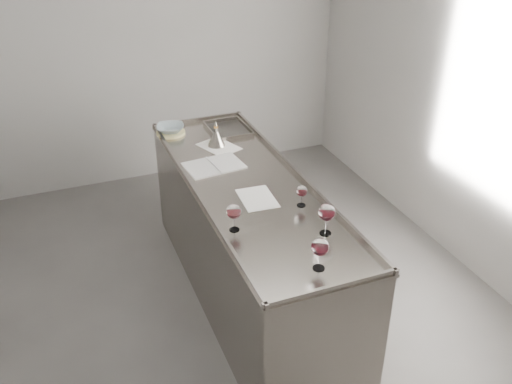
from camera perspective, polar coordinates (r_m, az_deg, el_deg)
name	(u,v)px	position (r m, az deg, el deg)	size (l,w,h in m)	color
room_shell	(184,152)	(3.23, -7.24, 3.99)	(4.54, 5.04, 2.84)	#504E4B
counter	(249,242)	(4.07, -0.74, -5.01)	(0.77, 2.42, 0.97)	gray
wine_glass_left	(234,212)	(3.29, -2.22, -2.02)	(0.09, 0.09, 0.17)	white
wine_glass_middle	(320,248)	(2.99, 6.42, -5.56)	(0.09, 0.09, 0.19)	white
wine_glass_right	(327,213)	(3.27, 7.09, -2.11)	(0.10, 0.10, 0.19)	white
wine_glass_small	(302,192)	(3.55, 4.60, 0.03)	(0.07, 0.07, 0.14)	white
notebook	(214,166)	(4.07, -4.23, 2.65)	(0.43, 0.32, 0.02)	silver
loose_paper_top	(219,147)	(4.37, -3.72, 4.56)	(0.22, 0.31, 0.00)	white
loose_paper_under	(257,198)	(3.66, 0.13, -0.63)	(0.21, 0.30, 0.00)	silver
trivet	(171,133)	(4.63, -8.52, 5.90)	(0.23, 0.23, 0.02)	beige
ceramic_bowl	(170,128)	(4.62, -8.55, 6.31)	(0.22, 0.22, 0.05)	#98ABB1
wine_funnel	(216,138)	(4.37, -4.00, 5.39)	(0.14, 0.14, 0.20)	gray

